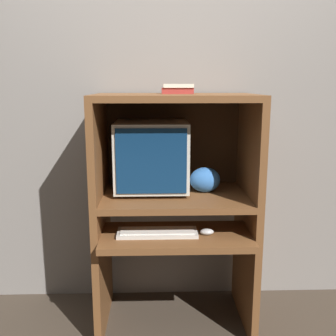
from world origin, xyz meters
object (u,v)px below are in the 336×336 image
object	(u,v)px
keyboard	(157,232)
mouse	(207,232)
crt_monitor	(152,156)
snack_bag	(205,180)
book_stack	(178,89)

from	to	relation	value
keyboard	mouse	world-z (taller)	mouse
crt_monitor	mouse	xyz separation A→B (m)	(0.30, -0.25, -0.38)
keyboard	mouse	size ratio (longest dim) A/B	5.90
snack_bag	keyboard	bearing A→B (deg)	-143.65
mouse	book_stack	size ratio (longest dim) A/B	0.42
crt_monitor	mouse	bearing A→B (deg)	-39.20
mouse	book_stack	distance (m)	0.82
crt_monitor	book_stack	xyz separation A→B (m)	(0.15, -0.02, 0.39)
mouse	book_stack	world-z (taller)	book_stack
book_stack	keyboard	bearing A→B (deg)	-119.15
keyboard	mouse	distance (m)	0.27
book_stack	crt_monitor	bearing A→B (deg)	171.79
mouse	snack_bag	xyz separation A→B (m)	(0.01, 0.22, 0.24)
keyboard	book_stack	xyz separation A→B (m)	(0.12, 0.21, 0.77)
keyboard	book_stack	bearing A→B (deg)	60.85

